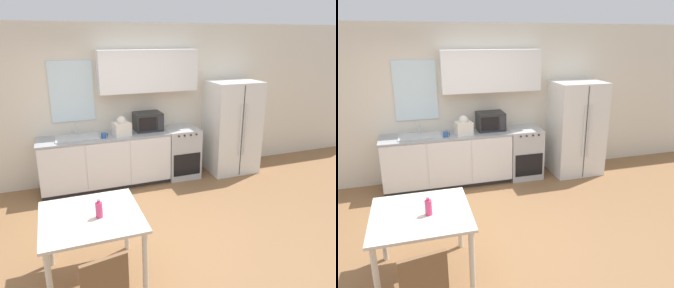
{
  "view_description": "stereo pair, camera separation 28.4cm",
  "coord_description": "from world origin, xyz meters",
  "views": [
    {
      "loc": [
        -0.99,
        -3.58,
        2.47
      ],
      "look_at": [
        0.49,
        0.5,
        1.05
      ],
      "focal_mm": 35.0,
      "sensor_mm": 36.0,
      "label": 1
    },
    {
      "loc": [
        -0.72,
        -3.66,
        2.47
      ],
      "look_at": [
        0.49,
        0.5,
        1.05
      ],
      "focal_mm": 35.0,
      "sensor_mm": 36.0,
      "label": 2
    }
  ],
  "objects": [
    {
      "name": "drink_bottle",
      "position": [
        -0.65,
        -0.66,
        0.86
      ],
      "size": [
        0.07,
        0.07,
        0.21
      ],
      "color": "#DB386B",
      "rests_on": "dining_table"
    },
    {
      "name": "ground_plane",
      "position": [
        0.0,
        0.0,
        0.0
      ],
      "size": [
        12.0,
        12.0,
        0.0
      ],
      "primitive_type": "plane",
      "color": "olive"
    },
    {
      "name": "oven_range",
      "position": [
        1.18,
        1.68,
        0.45
      ],
      "size": [
        0.58,
        0.62,
        0.91
      ],
      "color": "#B7BABC",
      "rests_on": "ground_plane"
    },
    {
      "name": "coffee_mug",
      "position": [
        -0.22,
        1.55,
        0.95
      ],
      "size": [
        0.11,
        0.08,
        0.09
      ],
      "color": "#335999",
      "rests_on": "kitchen_counter"
    },
    {
      "name": "kitchen_sink",
      "position": [
        -0.64,
        1.7,
        0.92
      ],
      "size": [
        0.69,
        0.43,
        0.2
      ],
      "color": "#B7BABC",
      "rests_on": "kitchen_counter"
    },
    {
      "name": "microwave",
      "position": [
        0.58,
        1.77,
        1.07
      ],
      "size": [
        0.47,
        0.38,
        0.31
      ],
      "color": "#282828",
      "rests_on": "kitchen_counter"
    },
    {
      "name": "dining_table",
      "position": [
        -0.73,
        -0.6,
        0.66
      ],
      "size": [
        0.99,
        0.95,
        0.77
      ],
      "color": "beige",
      "rests_on": "ground_plane"
    },
    {
      "name": "grocery_bag_0",
      "position": [
        0.08,
        1.6,
        1.05
      ],
      "size": [
        0.3,
        0.27,
        0.33
      ],
      "rotation": [
        0.0,
        0.0,
        0.16
      ],
      "color": "silver",
      "rests_on": "kitchen_counter"
    },
    {
      "name": "refrigerator",
      "position": [
        2.18,
        1.62,
        0.86
      ],
      "size": [
        0.9,
        0.78,
        1.71
      ],
      "color": "silver",
      "rests_on": "ground_plane"
    },
    {
      "name": "kitchen_counter",
      "position": [
        -0.2,
        1.69,
        0.46
      ],
      "size": [
        2.17,
        0.61,
        0.91
      ],
      "color": "#333333",
      "rests_on": "ground_plane"
    },
    {
      "name": "wall_back",
      "position": [
        0.09,
        1.99,
        1.45
      ],
      "size": [
        12.0,
        0.38,
        2.7
      ],
      "color": "beige",
      "rests_on": "ground_plane"
    }
  ]
}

